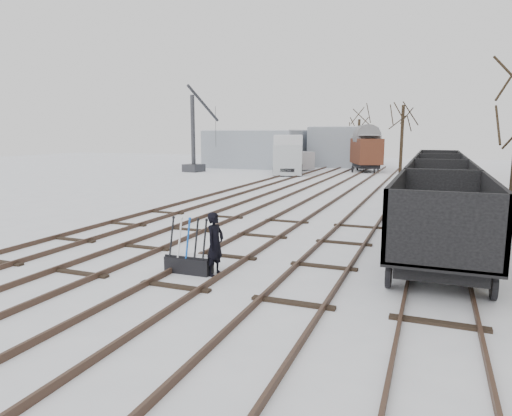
{
  "coord_description": "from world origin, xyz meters",
  "views": [
    {
      "loc": [
        5.74,
        -12.23,
        3.73
      ],
      "look_at": [
        0.12,
        2.13,
        1.2
      ],
      "focal_mm": 32.0,
      "sensor_mm": 36.0,
      "label": 1
    }
  ],
  "objects_px": {
    "box_van_wagon": "(366,150)",
    "panel_van": "(295,161)",
    "ground_frame": "(189,263)",
    "freight_wagon_a": "(440,236)",
    "worker": "(215,244)",
    "lorry": "(288,154)",
    "crane": "(194,149)"
  },
  "relations": [
    {
      "from": "freight_wagon_a",
      "to": "crane",
      "type": "bearing_deg",
      "value": 130.03
    },
    {
      "from": "freight_wagon_a",
      "to": "box_van_wagon",
      "type": "height_order",
      "value": "box_van_wagon"
    },
    {
      "from": "box_van_wagon",
      "to": "panel_van",
      "type": "distance_m",
      "value": 7.03
    },
    {
      "from": "ground_frame",
      "to": "freight_wagon_a",
      "type": "distance_m",
      "value": 6.89
    },
    {
      "from": "freight_wagon_a",
      "to": "crane",
      "type": "distance_m",
      "value": 34.66
    },
    {
      "from": "worker",
      "to": "lorry",
      "type": "bearing_deg",
      "value": 22.44
    },
    {
      "from": "freight_wagon_a",
      "to": "worker",
      "type": "bearing_deg",
      "value": -154.57
    },
    {
      "from": "ground_frame",
      "to": "freight_wagon_a",
      "type": "bearing_deg",
      "value": 22.94
    },
    {
      "from": "box_van_wagon",
      "to": "panel_van",
      "type": "bearing_deg",
      "value": 171.38
    },
    {
      "from": "ground_frame",
      "to": "panel_van",
      "type": "xyz_separation_m",
      "value": [
        -7.06,
        33.8,
        0.69
      ]
    },
    {
      "from": "crane",
      "to": "worker",
      "type": "bearing_deg",
      "value": -48.63
    },
    {
      "from": "panel_van",
      "to": "ground_frame",
      "type": "bearing_deg",
      "value": -56.76
    },
    {
      "from": "ground_frame",
      "to": "box_van_wagon",
      "type": "height_order",
      "value": "box_van_wagon"
    },
    {
      "from": "freight_wagon_a",
      "to": "ground_frame",
      "type": "bearing_deg",
      "value": -156.51
    },
    {
      "from": "freight_wagon_a",
      "to": "lorry",
      "type": "relative_size",
      "value": 0.76
    },
    {
      "from": "lorry",
      "to": "crane",
      "type": "xyz_separation_m",
      "value": [
        -9.09,
        -1.63,
        0.34
      ]
    },
    {
      "from": "worker",
      "to": "panel_van",
      "type": "xyz_separation_m",
      "value": [
        -7.81,
        33.7,
        0.13
      ]
    },
    {
      "from": "box_van_wagon",
      "to": "freight_wagon_a",
      "type": "bearing_deg",
      "value": -99.7
    },
    {
      "from": "ground_frame",
      "to": "box_van_wagon",
      "type": "xyz_separation_m",
      "value": [
        -0.28,
        35.3,
        1.8
      ]
    },
    {
      "from": "box_van_wagon",
      "to": "ground_frame",
      "type": "bearing_deg",
      "value": -110.65
    },
    {
      "from": "worker",
      "to": "freight_wagon_a",
      "type": "height_order",
      "value": "freight_wagon_a"
    },
    {
      "from": "worker",
      "to": "freight_wagon_a",
      "type": "relative_size",
      "value": 0.27
    },
    {
      "from": "panel_van",
      "to": "crane",
      "type": "xyz_separation_m",
      "value": [
        -8.94,
        -4.55,
        1.22
      ]
    },
    {
      "from": "box_van_wagon",
      "to": "lorry",
      "type": "xyz_separation_m",
      "value": [
        -6.63,
        -4.42,
        -0.24
      ]
    },
    {
      "from": "ground_frame",
      "to": "worker",
      "type": "bearing_deg",
      "value": 7.04
    },
    {
      "from": "worker",
      "to": "lorry",
      "type": "xyz_separation_m",
      "value": [
        -7.65,
        30.79,
        1.0
      ]
    },
    {
      "from": "worker",
      "to": "crane",
      "type": "distance_m",
      "value": 33.65
    },
    {
      "from": "box_van_wagon",
      "to": "panel_van",
      "type": "height_order",
      "value": "box_van_wagon"
    },
    {
      "from": "worker",
      "to": "freight_wagon_a",
      "type": "distance_m",
      "value": 6.13
    },
    {
      "from": "ground_frame",
      "to": "crane",
      "type": "distance_m",
      "value": 33.4
    },
    {
      "from": "worker",
      "to": "ground_frame",
      "type": "bearing_deg",
      "value": 106.07
    },
    {
      "from": "freight_wagon_a",
      "to": "box_van_wagon",
      "type": "relative_size",
      "value": 1.19
    }
  ]
}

